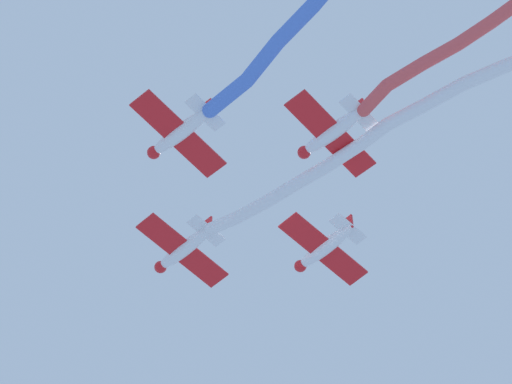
{
  "coord_description": "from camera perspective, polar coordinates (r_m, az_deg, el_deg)",
  "views": [
    {
      "loc": [
        -27.21,
        -30.85,
        2.02
      ],
      "look_at": [
        4.27,
        -2.36,
        62.67
      ],
      "focal_mm": 82.12,
      "sensor_mm": 36.0,
      "label": 1
    }
  ],
  "objects": [
    {
      "name": "airplane_left_wing",
      "position": [
        71.38,
        -3.75,
        2.89
      ],
      "size": [
        6.99,
        5.2,
        1.76
      ],
      "rotation": [
        0.0,
        0.0,
        1.59
      ],
      "color": "white"
    },
    {
      "name": "airplane_lead",
      "position": [
        77.02,
        -3.56,
        -2.8
      ],
      "size": [
        6.99,
        5.2,
        1.76
      ],
      "rotation": [
        0.0,
        0.0,
        1.55
      ],
      "color": "white"
    },
    {
      "name": "airplane_right_wing",
      "position": [
        77.31,
        3.33,
        -2.73
      ],
      "size": [
        7.02,
        5.24,
        1.76
      ],
      "rotation": [
        0.0,
        0.0,
        1.52
      ],
      "color": "white"
    },
    {
      "name": "smoke_trail_slot",
      "position": [
        70.64,
        11.67,
        8.19
      ],
      "size": [
        4.48,
        19.23,
        3.7
      ],
      "color": "#DB4C4C"
    },
    {
      "name": "airplane_slot",
      "position": [
        71.6,
        3.69,
        2.9
      ],
      "size": [
        6.98,
        5.19,
        1.76
      ],
      "rotation": [
        0.0,
        0.0,
        1.59
      ],
      "color": "white"
    },
    {
      "name": "smoke_trail_lead",
      "position": [
        71.79,
        5.25,
        2.35
      ],
      "size": [
        4.32,
        24.15,
        1.86
      ],
      "color": "white"
    }
  ]
}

